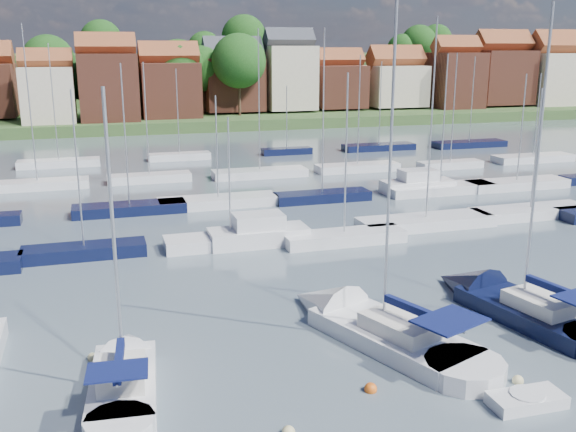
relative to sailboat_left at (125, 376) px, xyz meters
name	(u,v)px	position (x,y,z in m)	size (l,w,h in m)	color
ground	(261,184)	(15.37, 37.31, -0.36)	(260.00, 260.00, 0.00)	#404E56
sailboat_left	(125,376)	(0.00, 0.00, 0.00)	(3.38, 9.82, 13.19)	silver
sailboat_centre	(366,325)	(11.58, 1.81, -0.02)	(7.93, 13.38, 17.61)	silver
sailboat_navy	(507,304)	(19.85, 2.13, -0.01)	(5.73, 12.66, 16.94)	black
tender	(527,400)	(14.90, -6.22, -0.12)	(2.97, 1.42, 0.64)	silver
buoy_c	(371,391)	(9.53, -3.47, -0.36)	(0.53, 0.53, 0.53)	#D85914
buoy_d	(518,383)	(15.69, -4.61, -0.36)	(0.47, 0.47, 0.47)	beige
buoy_e	(495,301)	(19.95, 3.38, -0.36)	(0.42, 0.42, 0.42)	#D85914
buoy_g	(390,319)	(13.40, 2.82, -0.36)	(0.41, 0.41, 0.41)	beige
buoy_h	(93,359)	(-1.29, 2.61, -0.36)	(0.43, 0.43, 0.43)	beige
marina_field	(293,189)	(17.27, 32.46, 0.07)	(79.62, 41.41, 15.93)	silver
far_shore_town	(173,87)	(17.59, 129.97, 4.24)	(212.46, 90.00, 22.27)	#385028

